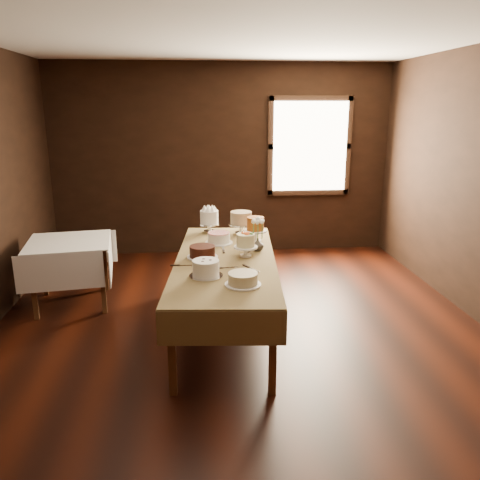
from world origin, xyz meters
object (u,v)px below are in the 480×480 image
flower_vase (258,245)px  cake_cream (243,279)px  cake_server_c (223,248)px  cake_server_d (253,249)px  cake_meringue (209,222)px  cake_lattice (219,239)px  cake_speckled (241,224)px  cake_server_b (254,270)px  cake_server_e (188,265)px  cake_flowers (246,246)px  cake_swirl (206,269)px  cake_server_a (230,267)px  cake_chocolate (202,252)px  display_table (225,264)px  side_table (69,249)px  cake_caramel (255,231)px

flower_vase → cake_cream: bearing=-104.3°
cake_server_c → cake_server_d: bearing=-100.0°
cake_meringue → flower_vase: cake_meringue is taller
cake_lattice → cake_speckled: bearing=54.1°
cake_server_b → cake_server_e: size_ratio=1.00×
cake_lattice → cake_meringue: bearing=100.0°
cake_lattice → cake_server_d: 0.43m
cake_flowers → cake_server_e: (-0.56, -0.24, -0.10)m
cake_server_d → cake_speckled: bearing=38.0°
cake_server_c → cake_meringue: bearing=10.5°
cake_flowers → cake_swirl: (-0.40, -0.55, -0.03)m
cake_server_a → cake_server_b: same height
cake_chocolate → cake_server_d: (0.52, 0.23, -0.05)m
cake_cream → cake_server_c: (-0.10, 1.07, -0.05)m
display_table → side_table: display_table is taller
cake_lattice → cake_cream: size_ratio=1.08×
cake_flowers → cake_server_d: 0.27m
cake_caramel → cake_server_e: size_ratio=1.18×
cake_cream → flower_vase: size_ratio=2.33×
display_table → cake_server_a: (0.03, -0.28, 0.06)m
cake_meringue → cake_server_b: (0.35, -1.40, -0.12)m
cake_server_d → cake_chocolate: bearing=146.5°
cake_server_a → cake_server_c: bearing=86.1°
cake_flowers → cake_caramel: bearing=73.1°
cake_server_a → cake_server_d: size_ratio=1.00×
display_table → cake_flowers: size_ratio=10.45×
cake_server_a → cake_server_b: 0.22m
side_table → cake_server_e: (1.33, -1.03, 0.10)m
side_table → cake_meringue: cake_meringue is taller
display_table → cake_server_b: size_ratio=10.47×
side_table → cake_caramel: (2.05, -0.26, 0.22)m
display_table → cake_chocolate: size_ratio=7.17×
cake_speckled → cake_cream: size_ratio=1.14×
cake_chocolate → cake_server_b: 0.62m
cake_caramel → cake_cream: bearing=-101.5°
cake_server_b → cake_server_c: same height
side_table → cake_server_b: 2.27m
cake_swirl → cake_server_b: 0.46m
cake_server_d → cake_server_b: bearing=-153.0°
display_table → cake_meringue: cake_meringue is taller
cake_server_a → cake_meringue: bearing=90.0°
display_table → flower_vase: size_ratio=19.45×
cake_swirl → cake_server_a: size_ratio=1.23×
cake_cream → cake_server_d: bearing=78.7°
side_table → cake_server_c: 1.76m
side_table → cake_swirl: 2.01m
cake_swirl → cake_server_b: size_ratio=1.23×
cake_speckled → cake_swirl: cake_speckled is taller
cake_cream → cake_swirl: bearing=141.8°
cake_cream → cake_server_e: bearing=129.9°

